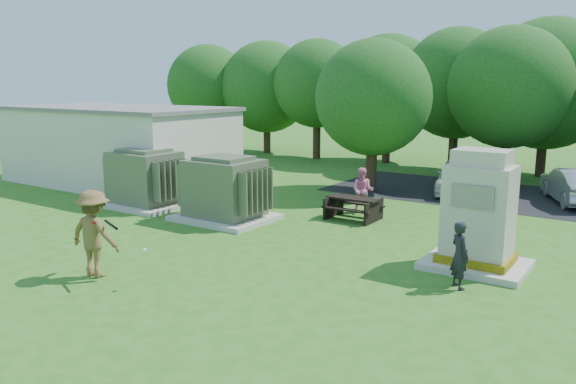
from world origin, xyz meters
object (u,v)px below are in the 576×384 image
Objects in this scene: batter at (94,234)px; transformer_left at (145,179)px; car_silver_a at (574,186)px; generator_cabinet at (478,217)px; transformer_right at (225,190)px; person_by_generator at (460,255)px; person_at_picnic at (363,190)px; picnic_table at (353,206)px; car_white at (459,176)px.

transformer_left is at bearing -58.94° from batter.
generator_cabinet is at bearing 60.64° from car_silver_a.
batter is at bearing -50.50° from transformer_left.
transformer_right reaches higher than car_silver_a.
person_by_generator is 7.22m from person_at_picnic.
person_at_picnic reaches higher than car_silver_a.
person_by_generator is (4.77, -4.26, 0.29)m from picnic_table.
batter is 9.41m from person_at_picnic.
car_silver_a reaches higher than picnic_table.
person_at_picnic is at bearing -111.85° from batter.
picnic_table is 1.15× the size of person_by_generator.
car_silver_a is (0.84, 9.44, -0.60)m from generator_cabinet.
person_at_picnic is (6.94, 3.38, -0.20)m from transformer_left.
car_white is (3.81, 14.38, -0.32)m from batter.
picnic_table is at bearing -0.22° from person_by_generator.
transformer_left is at bearing 32.52° from person_by_generator.
person_at_picnic reaches higher than person_by_generator.
car_white is (-3.32, 10.49, -0.05)m from person_by_generator.
batter reaches higher than person_by_generator.
transformer_right is 4.19m from picnic_table.
person_by_generator is at bearing -86.92° from car_white.
person_by_generator is 11.01m from car_white.
person_by_generator is (7.12, 3.88, -0.27)m from batter.
car_white is (-3.24, 8.92, -0.56)m from generator_cabinet.
transformer_right reaches higher than picnic_table.
transformer_right is 1.05× the size of generator_cabinet.
picnic_table is at bearing 150.23° from generator_cabinet.
generator_cabinet is 9.50m from car_silver_a.
person_by_generator is at bearing -159.83° from batter.
person_at_picnic is (-4.94, 5.27, 0.04)m from person_by_generator.
generator_cabinet is at bearing -1.52° from transformer_left.
person_at_picnic is (2.18, 9.15, -0.23)m from batter.
picnic_table is (7.11, 2.37, -0.52)m from transformer_left.
transformer_left is 7.48m from batter.
generator_cabinet is 0.72× the size of car_silver_a.
transformer_right is (3.70, 0.00, 0.00)m from transformer_left.
generator_cabinet is (11.80, -0.31, 0.28)m from transformer_left.
generator_cabinet reaches higher than person_by_generator.
transformer_right is at bearing 177.79° from generator_cabinet.
car_white is at bearing 109.96° from generator_cabinet.
picnic_table is 1.07m from person_at_picnic.
batter is at bearing -142.21° from generator_cabinet.
transformer_right is 1.94× the size of person_at_picnic.
picnic_table is at bearing 18.45° from transformer_left.
car_silver_a is (4.08, 0.53, -0.03)m from car_white.
picnic_table is (-4.69, 2.69, -0.80)m from generator_cabinet.
car_silver_a is (7.88, 14.91, -0.35)m from batter.
transformer_right reaches higher than person_by_generator.
transformer_left is at bearing 180.00° from transformer_right.
person_at_picnic is at bearing -121.72° from car_white.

